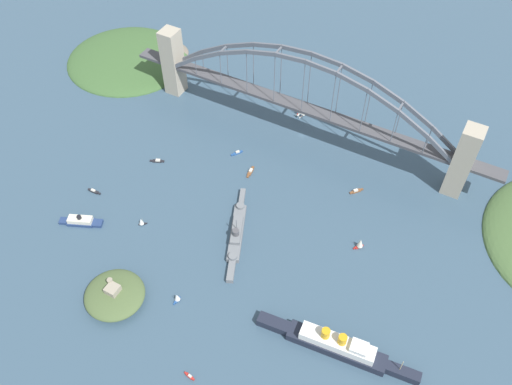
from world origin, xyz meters
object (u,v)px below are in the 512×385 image
(small_boat_0, at_px, (237,153))
(small_boat_7, at_px, (190,376))
(fort_island_mid_harbor, at_px, (115,295))
(small_boat_4, at_px, (157,161))
(small_boat_8, at_px, (177,297))
(small_boat_2, at_px, (356,191))
(small_boat_6, at_px, (141,222))
(harbor_arch_bridge, at_px, (304,105))
(small_boat_3, at_px, (94,191))
(small_boat_5, at_px, (250,172))
(ocean_liner, at_px, (336,345))
(harbor_ferry_steamer, at_px, (81,221))
(small_boat_1, at_px, (360,243))
(seaplane_taxiing_near_bridge, at_px, (300,114))
(naval_cruiser, at_px, (237,233))

(small_boat_0, relative_size, small_boat_7, 1.25)
(fort_island_mid_harbor, distance_m, small_boat_4, 122.81)
(small_boat_0, distance_m, small_boat_8, 136.83)
(small_boat_2, height_order, small_boat_6, small_boat_6)
(fort_island_mid_harbor, relative_size, small_boat_2, 4.03)
(harbor_arch_bridge, bearing_deg, small_boat_0, 50.36)
(small_boat_8, bearing_deg, small_boat_3, -23.43)
(harbor_arch_bridge, distance_m, small_boat_5, 67.21)
(ocean_liner, distance_m, small_boat_3, 209.84)
(small_boat_4, height_order, small_boat_7, small_boat_7)
(small_boat_2, bearing_deg, fort_island_mid_harbor, 57.37)
(small_boat_6, bearing_deg, small_boat_2, -140.24)
(harbor_ferry_steamer, bearing_deg, harbor_arch_bridge, -122.03)
(small_boat_1, relative_size, small_boat_2, 0.98)
(small_boat_3, bearing_deg, ocean_liner, 172.13)
(fort_island_mid_harbor, distance_m, small_boat_7, 72.45)
(seaplane_taxiing_near_bridge, distance_m, small_boat_6, 166.65)
(naval_cruiser, relative_size, small_boat_4, 6.69)
(harbor_ferry_steamer, distance_m, small_boat_0, 130.10)
(small_boat_0, relative_size, small_boat_1, 0.99)
(harbor_ferry_steamer, xyz_separation_m, small_boat_6, (-38.55, -19.70, 0.88))
(small_boat_6, bearing_deg, small_boat_4, -64.57)
(ocean_liner, xyz_separation_m, small_boat_0, (133.96, -115.46, -4.76))
(small_boat_0, distance_m, small_boat_5, 23.19)
(fort_island_mid_harbor, height_order, small_boat_6, fort_island_mid_harbor)
(small_boat_1, bearing_deg, small_boat_0, -17.93)
(fort_island_mid_harbor, xyz_separation_m, small_boat_8, (-35.26, -17.79, -1.27))
(small_boat_4, relative_size, small_boat_5, 0.90)
(small_boat_2, bearing_deg, small_boat_3, 28.67)
(seaplane_taxiing_near_bridge, bearing_deg, fort_island_mid_harbor, 82.83)
(small_boat_5, bearing_deg, small_boat_6, 62.07)
(small_boat_0, height_order, small_boat_2, small_boat_2)
(small_boat_4, bearing_deg, small_boat_5, -160.42)
(ocean_liner, bearing_deg, harbor_arch_bridge, -58.53)
(ocean_liner, xyz_separation_m, small_boat_7, (67.18, 55.48, -4.76))
(small_boat_0, xyz_separation_m, small_boat_5, (-19.35, 12.79, -0.03))
(small_boat_4, xyz_separation_m, small_boat_8, (-83.45, 95.10, 2.78))
(harbor_arch_bridge, bearing_deg, naval_cruiser, 91.91)
(fort_island_mid_harbor, relative_size, small_boat_8, 5.26)
(small_boat_3, relative_size, small_boat_8, 1.51)
(harbor_arch_bridge, xyz_separation_m, small_boat_6, (60.31, 138.34, -29.22))
(small_boat_5, bearing_deg, small_boat_2, -165.58)
(harbor_ferry_steamer, height_order, small_boat_3, harbor_ferry_steamer)
(small_boat_5, xyz_separation_m, small_boat_7, (-47.43, 158.15, 0.03))
(fort_island_mid_harbor, bearing_deg, small_boat_7, 163.71)
(small_boat_1, xyz_separation_m, small_boat_5, (100.02, -25.84, -3.60))
(small_boat_4, bearing_deg, seaplane_taxiing_near_bridge, -126.23)
(small_boat_2, distance_m, small_boat_4, 156.27)
(seaplane_taxiing_near_bridge, xyz_separation_m, small_boat_0, (24.48, 65.06, -1.27))
(small_boat_7, bearing_deg, seaplane_taxiing_near_bridge, -79.84)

